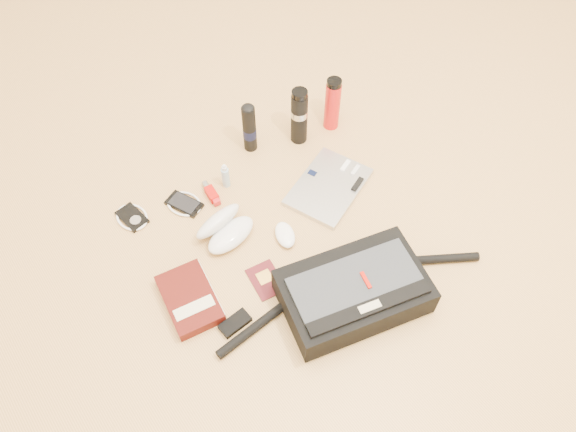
% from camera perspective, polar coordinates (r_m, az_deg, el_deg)
% --- Properties ---
extents(ground, '(4.00, 4.00, 0.00)m').
position_cam_1_polar(ground, '(1.85, 1.72, -3.90)').
color(ground, tan).
rests_on(ground, ground).
extents(messenger_bag, '(0.87, 0.37, 0.12)m').
position_cam_1_polar(messenger_bag, '(1.73, 6.62, -7.62)').
color(messenger_bag, black).
rests_on(messenger_bag, ground).
extents(laptop, '(0.36, 0.30, 0.03)m').
position_cam_1_polar(laptop, '(2.01, 4.17, 2.99)').
color(laptop, '#B7B7BA').
rests_on(laptop, ground).
extents(book, '(0.18, 0.25, 0.04)m').
position_cam_1_polar(book, '(1.78, -9.91, -8.28)').
color(book, '#420C08').
rests_on(book, ground).
extents(passport, '(0.11, 0.14, 0.01)m').
position_cam_1_polar(passport, '(1.80, -2.25, -6.49)').
color(passport, '#4A1014').
rests_on(passport, ground).
extents(mouse, '(0.10, 0.12, 0.03)m').
position_cam_1_polar(mouse, '(1.87, -0.30, -1.92)').
color(mouse, white).
rests_on(mouse, ground).
extents(sunglasses_case, '(0.21, 0.18, 0.11)m').
position_cam_1_polar(sunglasses_case, '(1.87, -6.46, -1.24)').
color(sunglasses_case, silver).
rests_on(sunglasses_case, ground).
extents(ipod, '(0.11, 0.12, 0.01)m').
position_cam_1_polar(ipod, '(2.00, -15.56, -0.13)').
color(ipod, black).
rests_on(ipod, ground).
extents(phone, '(0.13, 0.14, 0.01)m').
position_cam_1_polar(phone, '(1.99, -10.50, 1.23)').
color(phone, black).
rests_on(phone, ground).
extents(inhaler, '(0.04, 0.11, 0.03)m').
position_cam_1_polar(inhaler, '(2.00, -7.81, 2.31)').
color(inhaler, '#B40D08').
rests_on(inhaler, ground).
extents(spray_bottle, '(0.04, 0.04, 0.11)m').
position_cam_1_polar(spray_bottle, '(2.00, -6.36, 4.01)').
color(spray_bottle, '#96B9D0').
rests_on(spray_bottle, ground).
extents(aerosol_can, '(0.06, 0.06, 0.21)m').
position_cam_1_polar(aerosol_can, '(2.07, -3.95, 8.96)').
color(aerosol_can, black).
rests_on(aerosol_can, ground).
extents(thermos_black, '(0.07, 0.07, 0.24)m').
position_cam_1_polar(thermos_black, '(2.08, 1.14, 10.12)').
color(thermos_black, black).
rests_on(thermos_black, ground).
extents(thermos_red, '(0.08, 0.08, 0.22)m').
position_cam_1_polar(thermos_red, '(2.15, 4.54, 11.27)').
color(thermos_red, red).
rests_on(thermos_red, ground).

